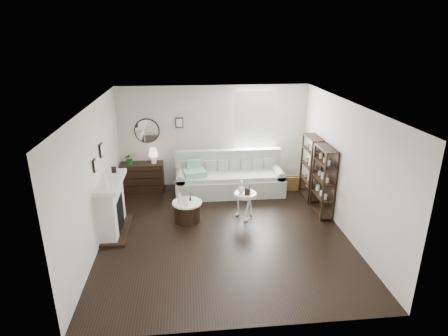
{
  "coord_description": "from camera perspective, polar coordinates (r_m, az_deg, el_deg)",
  "views": [
    {
      "loc": [
        -0.7,
        -6.93,
        3.98
      ],
      "look_at": [
        0.08,
        0.8,
        1.15
      ],
      "focal_mm": 30.0,
      "sensor_mm": 36.0,
      "label": 1
    }
  ],
  "objects": [
    {
      "name": "drum_table",
      "position": [
        8.41,
        -5.6,
        -6.56
      ],
      "size": [
        0.65,
        0.65,
        0.45
      ],
      "rotation": [
        0.0,
        0.0,
        -0.12
      ],
      "color": "black",
      "rests_on": "ground"
    },
    {
      "name": "potted_plant",
      "position": [
        9.96,
        -14.16,
        1.37
      ],
      "size": [
        0.35,
        0.33,
        0.31
      ],
      "primitive_type": "imported",
      "rotation": [
        0.0,
        0.0,
        0.43
      ],
      "color": "#1A5D1A",
      "rests_on": "dresser"
    },
    {
      "name": "card_frame_ped",
      "position": [
        8.21,
        3.58,
        -3.68
      ],
      "size": [
        0.13,
        0.08,
        0.16
      ],
      "primitive_type": "cube",
      "rotation": [
        -0.21,
        0.0,
        -0.3
      ],
      "color": "black",
      "rests_on": "pedestal_table"
    },
    {
      "name": "shelf_unit_near",
      "position": [
        8.76,
        14.92,
        -1.95
      ],
      "size": [
        0.3,
        0.8,
        1.6
      ],
      "color": "black",
      "rests_on": "ground"
    },
    {
      "name": "eiffel_drum",
      "position": [
        8.31,
        -5.18,
        -4.41
      ],
      "size": [
        0.13,
        0.13,
        0.2
      ],
      "primitive_type": null,
      "rotation": [
        0.0,
        0.0,
        -0.2
      ],
      "color": "black",
      "rests_on": "drum_table"
    },
    {
      "name": "flask_ped",
      "position": [
        8.31,
        2.68,
        -2.88
      ],
      "size": [
        0.15,
        0.15,
        0.29
      ],
      "primitive_type": null,
      "color": "silver",
      "rests_on": "pedestal_table"
    },
    {
      "name": "shelf_unit_far",
      "position": [
        9.55,
        13.09,
        0.06
      ],
      "size": [
        0.3,
        0.8,
        1.6
      ],
      "color": "black",
      "rests_on": "ground"
    },
    {
      "name": "eiffel_ped",
      "position": [
        8.36,
        3.92,
        -3.12
      ],
      "size": [
        0.11,
        0.11,
        0.18
      ],
      "primitive_type": null,
      "rotation": [
        0.0,
        0.0,
        0.07
      ],
      "color": "black",
      "rests_on": "pedestal_table"
    },
    {
      "name": "suitcase",
      "position": [
        10.15,
        10.7,
        -2.27
      ],
      "size": [
        0.57,
        0.22,
        0.37
      ],
      "primitive_type": "cube",
      "rotation": [
        0.0,
        0.0,
        -0.06
      ],
      "color": "brown",
      "rests_on": "ground"
    },
    {
      "name": "quilt",
      "position": [
        9.49,
        -4.52,
        -0.73
      ],
      "size": [
        0.63,
        0.55,
        0.14
      ],
      "primitive_type": "cube",
      "rotation": [
        0.0,
        0.0,
        0.2
      ],
      "color": "#258964",
      "rests_on": "sofa"
    },
    {
      "name": "sofa",
      "position": [
        9.77,
        0.82,
        -1.73
      ],
      "size": [
        2.77,
        0.96,
        1.08
      ],
      "color": "#AEB8A4",
      "rests_on": "ground"
    },
    {
      "name": "room",
      "position": [
        10.02,
        2.63,
        6.26
      ],
      "size": [
        5.5,
        5.5,
        5.5
      ],
      "color": "black",
      "rests_on": "ground"
    },
    {
      "name": "pedestal_table",
      "position": [
        8.38,
        3.27,
        -4.14
      ],
      "size": [
        0.5,
        0.5,
        0.6
      ],
      "rotation": [
        0.0,
        0.0,
        0.08
      ],
      "color": "white",
      "rests_on": "ground"
    },
    {
      "name": "card_frame_drum",
      "position": [
        8.12,
        -5.99,
        -5.0
      ],
      "size": [
        0.17,
        0.1,
        0.21
      ],
      "primitive_type": "cube",
      "rotation": [
        -0.21,
        0.0,
        -0.31
      ],
      "color": "white",
      "rests_on": "drum_table"
    },
    {
      "name": "table_lamp",
      "position": [
        9.92,
        -10.71,
        1.83
      ],
      "size": [
        0.31,
        0.31,
        0.4
      ],
      "primitive_type": null,
      "rotation": [
        0.0,
        0.0,
        0.26
      ],
      "color": "#F1E4CB",
      "rests_on": "dresser"
    },
    {
      "name": "bottle_drum",
      "position": [
        8.18,
        -6.83,
        -4.5
      ],
      "size": [
        0.07,
        0.07,
        0.29
      ],
      "primitive_type": "cylinder",
      "color": "silver",
      "rests_on": "drum_table"
    },
    {
      "name": "dresser",
      "position": [
        10.14,
        -12.33,
        -1.3
      ],
      "size": [
        1.11,
        0.48,
        0.74
      ],
      "color": "black",
      "rests_on": "ground"
    },
    {
      "name": "fireplace",
      "position": [
        8.17,
        -16.7,
        -5.79
      ],
      "size": [
        0.5,
        1.4,
        1.84
      ],
      "color": "silver",
      "rests_on": "ground"
    }
  ]
}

